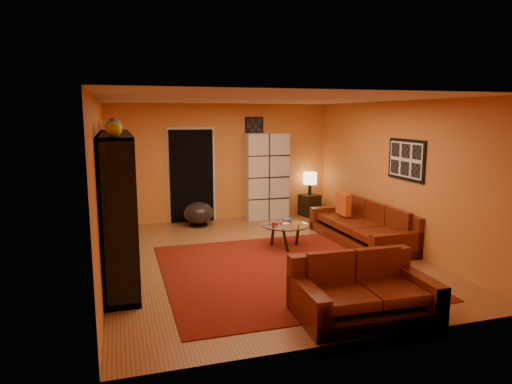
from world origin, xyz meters
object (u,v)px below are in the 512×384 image
object	(u,v)px
loveseat	(361,291)
storage_cabinet	(266,176)
sofa	(366,227)
side_table	(309,205)
table_lamp	(310,179)
entertainment_unit	(118,204)
tv	(122,206)
coffee_table	(285,227)
bowl_chair	(198,213)

from	to	relation	value
loveseat	storage_cabinet	world-z (taller)	storage_cabinet
sofa	storage_cabinet	world-z (taller)	storage_cabinet
side_table	table_lamp	world-z (taller)	table_lamp
entertainment_unit	loveseat	xyz separation A→B (m)	(2.73, -2.41, -0.77)
table_lamp	tv	bearing A→B (deg)	-147.90
entertainment_unit	tv	size ratio (longest dim) A/B	3.14
sofa	loveseat	bearing A→B (deg)	-122.34
loveseat	sofa	bearing A→B (deg)	-29.60
coffee_table	bowl_chair	world-z (taller)	bowl_chair
bowl_chair	side_table	bearing A→B (deg)	5.71
loveseat	bowl_chair	distance (m)	5.02
sofa	coffee_table	distance (m)	1.59
coffee_table	tv	bearing A→B (deg)	-172.87
sofa	storage_cabinet	size ratio (longest dim) A/B	1.27
tv	entertainment_unit	bearing A→B (deg)	145.26
loveseat	side_table	distance (m)	5.40
table_lamp	storage_cabinet	bearing A→B (deg)	177.30
entertainment_unit	loveseat	distance (m)	3.72
side_table	table_lamp	size ratio (longest dim) A/B	0.95
entertainment_unit	sofa	bearing A→B (deg)	4.55
entertainment_unit	bowl_chair	distance (m)	3.06
entertainment_unit	bowl_chair	xyz separation A→B (m)	(1.63, 2.48, -0.77)
loveseat	bowl_chair	xyz separation A→B (m)	(-1.10, 4.89, -0.00)
sofa	side_table	size ratio (longest dim) A/B	4.93
storage_cabinet	side_table	xyz separation A→B (m)	(1.06, -0.05, -0.72)
tv	storage_cabinet	world-z (taller)	storage_cabinet
table_lamp	loveseat	bearing A→B (deg)	-107.12
side_table	coffee_table	bearing A→B (deg)	-122.56
tv	side_table	world-z (taller)	tv
loveseat	table_lamp	distance (m)	5.44
bowl_chair	entertainment_unit	bearing A→B (deg)	-123.24
sofa	loveseat	world-z (taller)	same
side_table	table_lamp	bearing A→B (deg)	0.00
coffee_table	bowl_chair	xyz separation A→B (m)	(-1.21, 2.06, -0.10)
tv	bowl_chair	bearing A→B (deg)	-33.19
sofa	side_table	world-z (taller)	sofa
sofa	bowl_chair	distance (m)	3.51
tv	storage_cabinet	bearing A→B (deg)	-49.61
entertainment_unit	coffee_table	xyz separation A→B (m)	(2.83, 0.42, -0.67)
sofa	bowl_chair	xyz separation A→B (m)	(-2.79, 2.13, -0.00)
sofa	bowl_chair	size ratio (longest dim) A/B	3.90
coffee_table	table_lamp	world-z (taller)	table_lamp
loveseat	storage_cabinet	distance (m)	5.29
loveseat	side_table	world-z (taller)	loveseat
table_lamp	sofa	bearing A→B (deg)	-87.63
storage_cabinet	table_lamp	world-z (taller)	storage_cabinet
loveseat	bowl_chair	size ratio (longest dim) A/B	2.59
sofa	loveseat	xyz separation A→B (m)	(-1.69, -2.77, 0.00)
entertainment_unit	coffee_table	world-z (taller)	entertainment_unit
loveseat	coffee_table	world-z (taller)	loveseat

